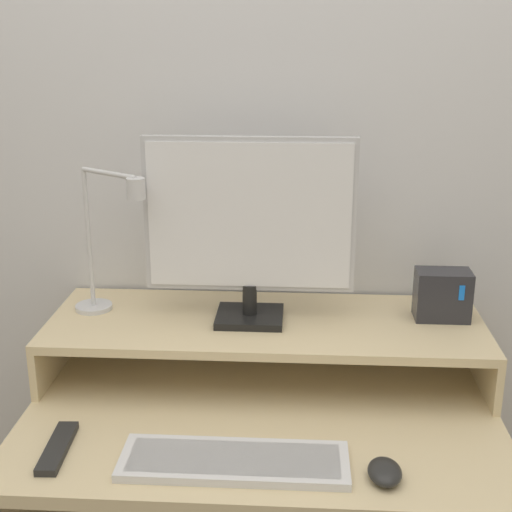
{
  "coord_description": "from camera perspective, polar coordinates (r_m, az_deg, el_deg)",
  "views": [
    {
      "loc": [
        0.08,
        -1.12,
        1.6
      ],
      "look_at": [
        -0.02,
        0.41,
        1.11
      ],
      "focal_mm": 50.0,
      "sensor_mm": 36.0,
      "label": 1
    }
  ],
  "objects": [
    {
      "name": "router_dock",
      "position": [
        1.85,
        14.69,
        -3.03
      ],
      "size": [
        0.14,
        0.08,
        0.13
      ],
      "color": "#28282D",
      "rests_on": "monitor_shelf"
    },
    {
      "name": "desk_lamp",
      "position": [
        1.81,
        -11.8,
        0.87
      ],
      "size": [
        0.22,
        0.17,
        0.38
      ],
      "color": "silver",
      "rests_on": "monitor_shelf"
    },
    {
      "name": "monitor_shelf",
      "position": [
        1.81,
        0.78,
        -5.76
      ],
      "size": [
        1.1,
        0.39,
        0.14
      ],
      "color": "beige",
      "rests_on": "desk"
    },
    {
      "name": "remote_control",
      "position": [
        1.6,
        -15.59,
        -14.56
      ],
      "size": [
        0.05,
        0.19,
        0.02
      ],
      "color": "black",
      "rests_on": "desk"
    },
    {
      "name": "mouse",
      "position": [
        1.48,
        10.26,
        -16.63
      ],
      "size": [
        0.07,
        0.09,
        0.03
      ],
      "color": "black",
      "rests_on": "desk"
    },
    {
      "name": "desk",
      "position": [
        1.84,
        0.45,
        -18.03
      ],
      "size": [
        1.1,
        0.74,
        0.75
      ],
      "color": "beige",
      "rests_on": "ground_plane"
    },
    {
      "name": "monitor",
      "position": [
        1.72,
        -0.52,
        2.57
      ],
      "size": [
        0.51,
        0.15,
        0.46
      ],
      "color": "black",
      "rests_on": "monitor_shelf"
    },
    {
      "name": "wall_back",
      "position": [
        1.92,
        1.17,
        7.42
      ],
      "size": [
        6.0,
        0.05,
        2.5
      ],
      "color": "silver",
      "rests_on": "ground_plane"
    },
    {
      "name": "keyboard",
      "position": [
        1.5,
        -1.76,
        -16.06
      ],
      "size": [
        0.47,
        0.15,
        0.02
      ],
      "color": "silver",
      "rests_on": "desk"
    }
  ]
}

